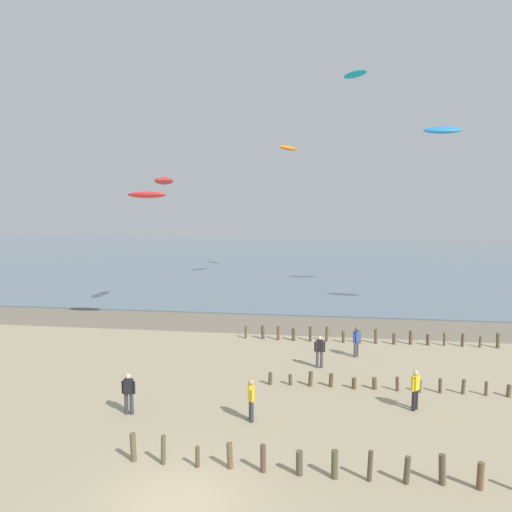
{
  "coord_description": "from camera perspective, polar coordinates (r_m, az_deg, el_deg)",
  "views": [
    {
      "loc": [
        3.86,
        -12.08,
        8.66
      ],
      "look_at": [
        0.93,
        10.14,
        6.03
      ],
      "focal_mm": 32.64,
      "sensor_mm": 36.0,
      "label": 1
    }
  ],
  "objects": [
    {
      "name": "groyne_near",
      "position": [
        16.32,
        14.81,
        -23.71
      ],
      "size": [
        15.69,
        0.36,
        1.01
      ],
      "color": "brown",
      "rests_on": "ground"
    },
    {
      "name": "person_right_flank",
      "position": [
        26.98,
        12.2,
        -10.13
      ],
      "size": [
        0.39,
        0.47,
        1.71
      ],
      "color": "#4C4C56",
      "rests_on": "ground"
    },
    {
      "name": "ground_plane",
      "position": [
        15.36,
        -9.5,
        -27.72
      ],
      "size": [
        160.0,
        160.0,
        0.0
      ],
      "primitive_type": "plane",
      "color": "tan"
    },
    {
      "name": "person_far_down_beach",
      "position": [
        20.42,
        -15.35,
        -15.82
      ],
      "size": [
        0.57,
        0.24,
        1.71
      ],
      "color": "#383842",
      "rests_on": "ground"
    },
    {
      "name": "person_trailing_behind",
      "position": [
        21.16,
        18.94,
        -15.13
      ],
      "size": [
        0.4,
        0.47,
        1.71
      ],
      "color": "#232328",
      "rests_on": "ground"
    },
    {
      "name": "sea",
      "position": [
        70.26,
        4.31,
        -0.36
      ],
      "size": [
        160.0,
        70.0,
        0.1
      ],
      "primitive_type": "cube",
      "color": "slate",
      "rests_on": "ground"
    },
    {
      "name": "person_by_waterline",
      "position": [
        24.98,
        7.81,
        -11.42
      ],
      "size": [
        0.57,
        0.23,
        1.71
      ],
      "color": "#4C4C56",
      "rests_on": "ground"
    },
    {
      "name": "kite_aloft_5",
      "position": [
        45.35,
        21.89,
        14.13
      ],
      "size": [
        3.31,
        1.23,
        0.95
      ],
      "primitive_type": "ellipsoid",
      "rotation": [
        -0.47,
        0.0,
        3.16
      ],
      "color": "#2384D1"
    },
    {
      "name": "kite_aloft_3",
      "position": [
        35.66,
        -11.18,
        9.02
      ],
      "size": [
        1.15,
        3.24,
        0.67
      ],
      "primitive_type": "ellipsoid",
      "rotation": [
        -0.16,
        0.0,
        1.58
      ],
      "color": "red"
    },
    {
      "name": "kite_aloft_1",
      "position": [
        30.84,
        -13.22,
        7.32
      ],
      "size": [
        2.55,
        0.94,
        0.52
      ],
      "primitive_type": "ellipsoid",
      "rotation": [
        0.15,
        0.0,
        3.17
      ],
      "color": "red"
    },
    {
      "name": "person_nearest_camera",
      "position": [
        19.19,
        -0.59,
        -17.09
      ],
      "size": [
        0.32,
        0.55,
        1.71
      ],
      "color": "#383842",
      "rests_on": "ground"
    },
    {
      "name": "kite_aloft_0",
      "position": [
        48.61,
        4.0,
        13.08
      ],
      "size": [
        2.36,
        3.01,
        0.71
      ],
      "primitive_type": "ellipsoid",
      "rotation": [
        0.29,
        0.0,
        1.03
      ],
      "color": "orange"
    },
    {
      "name": "kite_aloft_2",
      "position": [
        52.04,
        12.05,
        20.95
      ],
      "size": [
        2.9,
        3.08,
        0.75
      ],
      "primitive_type": "ellipsoid",
      "rotation": [
        0.27,
        0.0,
        2.29
      ],
      "color": "#19B2B7"
    },
    {
      "name": "groyne_far",
      "position": [
        29.75,
        13.1,
        -9.58
      ],
      "size": [
        15.35,
        0.36,
        0.93
      ],
      "color": "brown",
      "rests_on": "ground"
    },
    {
      "name": "wet_sand_strip",
      "position": [
        33.41,
        0.63,
        -8.32
      ],
      "size": [
        120.0,
        5.17,
        0.01
      ],
      "primitive_type": "cube",
      "color": "#7A6D59",
      "rests_on": "ground"
    },
    {
      "name": "groyne_mid",
      "position": [
        23.03,
        15.79,
        -14.84
      ],
      "size": [
        11.92,
        0.33,
        0.72
      ],
      "color": "brown",
      "rests_on": "ground"
    }
  ]
}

